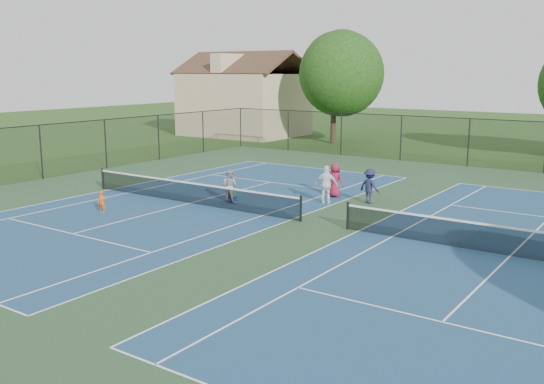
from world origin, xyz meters
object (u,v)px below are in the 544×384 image
Objects in this scene: child_player at (102,202)px; bystander_c at (335,180)px; bystander_a at (326,185)px; ball_crate at (232,199)px; instructor at (229,186)px; bystander_b at (370,186)px; clapboard_house at (244,102)px; ball_hopper at (232,192)px; tree_back_a at (334,69)px.

bystander_c is (6.54, 8.51, 0.34)m from child_player.
ball_crate is at bearing 11.19° from bystander_a.
child_player is at bearing 55.30° from bystander_c.
child_player is 5.66m from instructor.
bystander_c reaches higher than instructor.
bystander_a reaches higher than bystander_b.
bystander_a is 4.23× the size of ball_crate.
bystander_c is (3.33, 3.86, 0.04)m from instructor.
clapboard_house is 30.57m from bystander_b.
instructor is 5.09m from bystander_c.
ball_hopper is (0.00, 0.00, 0.33)m from ball_crate.
ball_crate is at bearing -108.98° from instructor.
bystander_a is 1.56m from bystander_c.
clapboard_house is (-10.00, 1.00, -2.95)m from tree_back_a.
tree_back_a is 24.54m from ball_hopper.
clapboard_house is 11.30× the size of child_player.
bystander_c is (-0.40, 1.51, -0.06)m from bystander_a.
bystander_b is (5.32, 3.49, 0.02)m from instructor.
bystander_c is 4.53× the size of ball_hopper.
instructor is 3.75× the size of ball_crate.
instructor is at bearing 52.10° from bystander_c.
bystander_b is 0.97× the size of bystander_c.
tree_back_a is at bearing 108.04° from ball_hopper.
clapboard_house reaches higher than bystander_b.
clapboard_house is at bearing 126.26° from ball_crate.
bystander_c is (-1.99, 0.36, 0.02)m from bystander_b.
instructor is 0.32m from ball_hopper.
ball_hopper is at bearing 0.00° from ball_crate.
tree_back_a reaches higher than clapboard_house.
tree_back_a reaches higher than bystander_a.
tree_back_a is 10.47m from clapboard_house.
clapboard_house is 29.54m from ball_hopper.
child_player is 9.87m from bystander_a.
child_player is 10.74m from bystander_c.
bystander_a is 1.96m from bystander_b.
tree_back_a is at bearing 83.62° from child_player.
instructor is 0.98× the size of bystander_b.
bystander_c is 5.00m from ball_hopper.
ball_hopper is at bearing 11.19° from bystander_a.
ball_crate is (7.40, -22.72, -5.89)m from tree_back_a.
ball_crate is (-5.30, -3.37, -0.64)m from bystander_b.
instructor is at bearing -72.09° from tree_back_a.
ball_hopper is (3.24, 4.77, 0.01)m from child_player.
bystander_c reaches higher than ball_hopper.
child_player is 0.58× the size of bystander_c.
bystander_b is 6.31m from ball_crate.
ball_hopper reaches higher than ball_crate.
instructor reaches higher than ball_crate.
bystander_b is at bearing -56.72° from tree_back_a.
tree_back_a is 23.88m from bystander_a.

